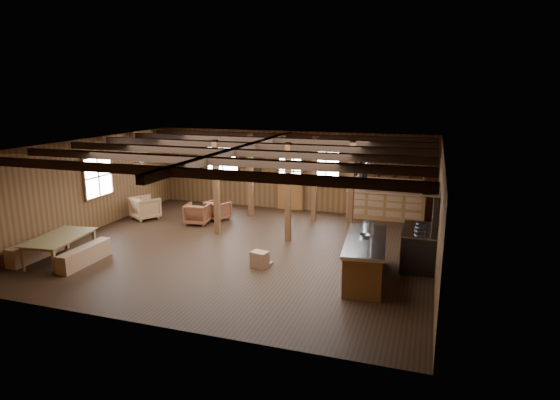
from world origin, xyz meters
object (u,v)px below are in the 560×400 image
Objects in this scene: kitchen_island at (365,259)px; armchair_c at (145,208)px; commercial_range at (421,241)px; dining_table at (62,249)px; armchair_a at (198,214)px; armchair_b at (218,210)px.

armchair_c is at bearing 154.70° from kitchen_island.
armchair_c is at bearing 169.95° from commercial_range.
kitchen_island is 1.73m from commercial_range.
commercial_range is at bearing -80.84° from dining_table.
dining_table is at bearing 125.00° from armchair_c.
armchair_c reaches higher than armchair_a.
dining_table is 4.38m from armchair_a.
kitchen_island is 6.38m from armchair_a.
armchair_b is at bearing 141.82° from kitchen_island.
armchair_a is at bearing -29.23° from dining_table.
kitchen_island is at bearing -87.64° from dining_table.
commercial_range is at bearing 160.17° from armchair_a.
kitchen_island is 3.49× the size of armchair_a.
commercial_range is (1.18, 1.26, 0.15)m from kitchen_island.
kitchen_island is 3.12× the size of armchair_c.
armchair_a is (-6.90, 1.56, -0.29)m from commercial_range.
armchair_a reaches higher than dining_table.
armchair_b is at bearing -127.41° from armchair_a.
kitchen_island is 3.72× the size of armchair_b.
commercial_range is 8.91m from dining_table.
commercial_range is 2.64× the size of armchair_a.
kitchen_island reaches higher than armchair_a.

